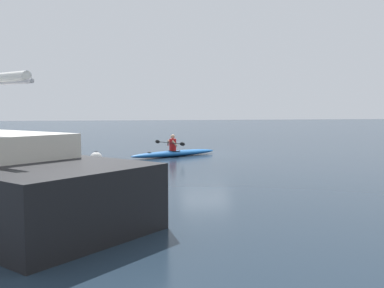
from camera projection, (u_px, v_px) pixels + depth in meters
name	position (u px, v px, depth m)	size (l,w,h in m)	color
ground_plane	(206.00, 154.00, 22.03)	(160.00, 160.00, 0.00)	#1E2D3D
kayak	(175.00, 153.00, 20.96)	(4.78, 2.75, 0.29)	#1959A5
kayaker	(172.00, 144.00, 20.83)	(1.08, 2.21, 0.78)	red
mooring_buoy_white_far	(96.00, 158.00, 17.71)	(0.52, 0.52, 0.56)	silver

